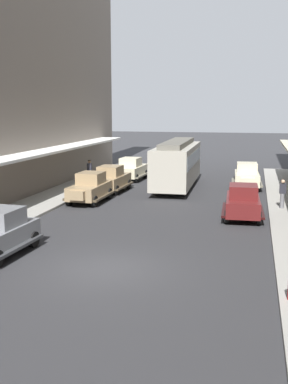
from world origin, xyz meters
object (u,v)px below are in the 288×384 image
Objects in this scene: parked_car_3 at (90,187)px; pedestrian_1 at (282,194)px; parked_car_1 at (131,168)px; parked_car_5 at (111,178)px; parked_car_4 at (243,201)px; streetcar at (177,162)px; parked_car_2 at (247,175)px; pedestrian_0 at (90,170)px.

pedestrian_1 is at bearing 0.77° from parked_car_3.
parked_car_1 is 5.58m from parked_car_5.
parked_car_5 is (-9.20, 6.22, 0.00)m from parked_car_4.
parked_car_3 is at bearing -92.86° from parked_car_5.
streetcar is 9.59m from pedestrian_1.
parked_car_5 is (-9.21, -3.65, 0.00)m from parked_car_2.
parked_car_5 is 0.45× the size of streetcar.
pedestrian_0 is at bearing -177.62° from parked_car_2.
parked_car_3 is 2.56× the size of pedestrian_0.
parked_car_4 is at bearing -38.10° from pedestrian_0.
parked_car_1 is 14.99m from parked_car_4.
pedestrian_0 is (-2.75, 3.15, 0.07)m from parked_car_5.
parked_car_5 is 11.94m from pedestrian_1.
parked_car_3 is at bearing -70.01° from pedestrian_0.
pedestrian_1 is at bearing -39.33° from parked_car_1.
parked_car_4 is at bearing -60.59° from streetcar.
parked_car_3 is 7.92m from streetcar.
parked_car_2 is at bearing 21.60° from parked_car_5.
parked_car_4 is 1.00× the size of parked_car_5.
parked_car_1 is at bearing 140.67° from pedestrian_1.
parked_car_3 is 3.89m from parked_car_5.
parked_car_2 is 1.00× the size of parked_car_4.
parked_car_5 is 5.06m from streetcar.
parked_car_1 is at bearing 90.26° from parked_car_5.
parked_car_1 is at bearing 145.06° from streetcar.
parked_car_1 is 2.58× the size of pedestrian_0.
parked_car_1 is 3.66m from pedestrian_0.
parked_car_1 is at bearing 168.16° from parked_car_2.
pedestrian_0 is at bearing 141.90° from parked_car_4.
streetcar is at bearing 31.88° from parked_car_5.
parked_car_1 reaches higher than pedestrian_1.
parked_car_4 reaches higher than pedestrian_1.
parked_car_3 is at bearing -124.13° from streetcar.
streetcar is at bearing 138.28° from pedestrian_1.
parked_car_1 and parked_car_3 have the same top height.
streetcar is at bearing -34.94° from parked_car_1.
parked_car_2 is 2.63× the size of pedestrian_1.
parked_car_3 is at bearing -179.23° from pedestrian_1.
pedestrian_1 is (11.36, -9.31, 0.05)m from parked_car_1.
streetcar is 7.05m from pedestrian_0.
parked_car_3 is 7.49m from pedestrian_0.
pedestrian_0 is (-2.56, 7.03, 0.07)m from parked_car_3.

